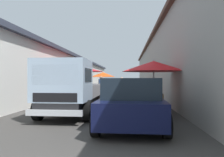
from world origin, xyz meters
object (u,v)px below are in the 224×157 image
fruit_stall_mid_lane (153,72)px  vendor_in_shade (101,85)px  parked_scooter (155,98)px  fruit_stall_near_right (103,77)px  fruit_stall_far_left (66,73)px  delivery_truck (69,89)px  vendor_by_crates (122,86)px  hatchback_car (132,102)px  fruit_stall_near_left (86,73)px

fruit_stall_mid_lane → vendor_in_shade: (7.30, 3.23, -0.78)m
vendor_in_shade → parked_scooter: (-5.46, -3.49, -0.50)m
fruit_stall_near_right → fruit_stall_far_left: bearing=173.7°
fruit_stall_mid_lane → parked_scooter: 2.26m
fruit_stall_mid_lane → delivery_truck: size_ratio=0.55×
fruit_stall_mid_lane → delivery_truck: 3.70m
fruit_stall_far_left → vendor_by_crates: fruit_stall_far_left is taller
hatchback_car → delivery_truck: bearing=60.1°
vendor_in_shade → vendor_by_crates: bearing=-107.0°
fruit_stall_far_left → delivery_truck: fruit_stall_far_left is taller
vendor_in_shade → parked_scooter: 6.50m
fruit_stall_near_left → vendor_by_crates: fruit_stall_near_left is taller
fruit_stall_mid_lane → parked_scooter: bearing=-8.2°
fruit_stall_near_right → vendor_in_shade: bearing=-174.7°
fruit_stall_near_left → vendor_in_shade: fruit_stall_near_left is taller
delivery_truck → vendor_by_crates: (8.37, -1.69, -0.15)m
delivery_truck → fruit_stall_near_right: bearing=1.7°
fruit_stall_near_left → parked_scooter: 6.22m
fruit_stall_near_right → parked_scooter: fruit_stall_near_right is taller
fruit_stall_near_left → vendor_by_crates: (0.82, -2.58, -0.93)m
vendor_in_shade → fruit_stall_far_left: bearing=161.0°
hatchback_car → fruit_stall_near_right: bearing=10.1°
fruit_stall_near_right → vendor_in_shade: size_ratio=1.49×
fruit_stall_far_left → fruit_stall_near_right: bearing=-6.3°
delivery_truck → fruit_stall_near_left: bearing=6.7°
fruit_stall_near_right → parked_scooter: 11.22m
fruit_stall_near_left → fruit_stall_near_right: fruit_stall_near_left is taller
hatchback_car → vendor_by_crates: bearing=3.6°
vendor_in_shade → parked_scooter: size_ratio=0.99×
vendor_in_shade → hatchback_car: bearing=-167.5°
fruit_stall_near_right → vendor_by_crates: fruit_stall_near_right is taller
fruit_stall_mid_lane → vendor_by_crates: 7.03m
fruit_stall_far_left → parked_scooter: (-1.14, -4.98, -1.31)m
vendor_by_crates → vendor_in_shade: (0.50, 1.64, 0.06)m
fruit_stall_near_left → vendor_by_crates: bearing=-72.4°
delivery_truck → fruit_stall_far_left: bearing=17.5°
delivery_truck → hatchback_car: bearing=-119.9°
fruit_stall_near_left → vendor_in_shade: (1.32, -0.94, -0.87)m
fruit_stall_far_left → delivery_truck: (-4.55, -1.44, -0.72)m
delivery_truck → vendor_in_shade: 8.87m
fruit_stall_mid_lane → parked_scooter: fruit_stall_mid_lane is taller
hatchback_car → vendor_in_shade: 10.44m
fruit_stall_far_left → vendor_by_crates: bearing=-39.3°
delivery_truck → parked_scooter: bearing=-46.1°
fruit_stall_near_left → hatchback_car: fruit_stall_near_left is taller
fruit_stall_mid_lane → hatchback_car: bearing=161.4°
fruit_stall_near_left → fruit_stall_near_right: (6.29, -0.48, -0.17)m
fruit_stall_far_left → vendor_in_shade: size_ratio=1.44×
vendor_in_shade → delivery_truck: bearing=179.7°
parked_scooter → fruit_stall_near_left: bearing=47.0°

